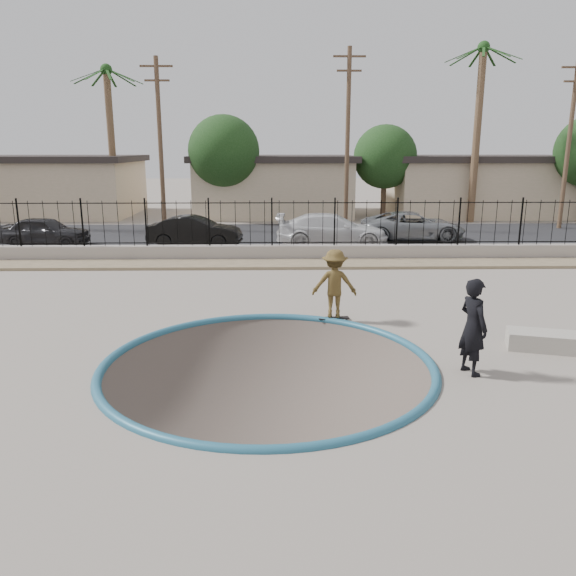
# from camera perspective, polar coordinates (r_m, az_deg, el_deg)

# --- Properties ---
(ground) EXTENTS (120.00, 120.00, 2.20)m
(ground) POSITION_cam_1_polar(r_m,az_deg,el_deg) (24.61, -1.57, 1.12)
(ground) COLOR gray
(ground) RESTS_ON ground
(bowl_pit) EXTENTS (6.84, 6.84, 1.80)m
(bowl_pit) POSITION_cam_1_polar(r_m,az_deg,el_deg) (11.84, -2.04, -7.86)
(bowl_pit) COLOR #4A3E38
(bowl_pit) RESTS_ON ground
(coping_ring) EXTENTS (7.04, 7.04, 0.20)m
(coping_ring) POSITION_cam_1_polar(r_m,az_deg,el_deg) (11.84, -2.04, -7.86)
(coping_ring) COLOR #245C76
(coping_ring) RESTS_ON ground
(rock_strip) EXTENTS (42.00, 1.60, 0.11)m
(rock_strip) POSITION_cam_1_polar(r_m,az_deg,el_deg) (21.63, -1.64, 2.43)
(rock_strip) COLOR tan
(rock_strip) RESTS_ON ground
(retaining_wall) EXTENTS (42.00, 0.45, 0.60)m
(retaining_wall) POSITION_cam_1_polar(r_m,az_deg,el_deg) (22.66, -1.62, 3.60)
(retaining_wall) COLOR #9F958C
(retaining_wall) RESTS_ON ground
(fence) EXTENTS (40.00, 0.04, 1.80)m
(fence) POSITION_cam_1_polar(r_m,az_deg,el_deg) (22.47, -1.64, 6.61)
(fence) COLOR black
(fence) RESTS_ON retaining_wall
(street) EXTENTS (90.00, 8.00, 0.04)m
(street) POSITION_cam_1_polar(r_m,az_deg,el_deg) (29.31, -1.52, 5.45)
(street) COLOR black
(street) RESTS_ON ground
(house_west) EXTENTS (11.60, 8.60, 3.90)m
(house_west) POSITION_cam_1_polar(r_m,az_deg,el_deg) (41.45, -22.98, 9.61)
(house_west) COLOR tan
(house_west) RESTS_ON ground
(house_center) EXTENTS (10.60, 8.60, 3.90)m
(house_center) POSITION_cam_1_polar(r_m,az_deg,el_deg) (38.56, -1.45, 10.45)
(house_center) COLOR tan
(house_center) RESTS_ON ground
(house_east) EXTENTS (12.60, 8.60, 3.90)m
(house_east) POSITION_cam_1_polar(r_m,az_deg,el_deg) (40.95, 18.86, 9.93)
(house_east) COLOR tan
(house_east) RESTS_ON ground
(palm_mid) EXTENTS (2.30, 2.30, 9.30)m
(palm_mid) POSITION_cam_1_polar(r_m,az_deg,el_deg) (37.47, -17.72, 16.93)
(palm_mid) COLOR brown
(palm_mid) RESTS_ON ground
(palm_right) EXTENTS (2.30, 2.30, 10.30)m
(palm_right) POSITION_cam_1_polar(r_m,az_deg,el_deg) (36.09, 18.92, 17.99)
(palm_right) COLOR brown
(palm_right) RESTS_ON ground
(utility_pole_left) EXTENTS (1.70, 0.24, 9.00)m
(utility_pole_left) POSITION_cam_1_polar(r_m,az_deg,el_deg) (31.60, -12.85, 14.26)
(utility_pole_left) COLOR #473323
(utility_pole_left) RESTS_ON ground
(utility_pole_mid) EXTENTS (1.70, 0.24, 9.50)m
(utility_pole_mid) POSITION_cam_1_polar(r_m,az_deg,el_deg) (31.22, 6.07, 15.00)
(utility_pole_mid) COLOR #473323
(utility_pole_mid) RESTS_ON ground
(utility_pole_right) EXTENTS (1.70, 0.24, 9.00)m
(utility_pole_right) POSITION_cam_1_polar(r_m,az_deg,el_deg) (34.78, 26.64, 13.11)
(utility_pole_right) COLOR #473323
(utility_pole_right) RESTS_ON ground
(street_tree_left) EXTENTS (4.32, 4.32, 6.36)m
(street_tree_left) POSITION_cam_1_polar(r_m,az_deg,el_deg) (35.13, -6.54, 13.62)
(street_tree_left) COLOR #473323
(street_tree_left) RESTS_ON ground
(street_tree_mid) EXTENTS (3.96, 3.96, 5.83)m
(street_tree_mid) POSITION_cam_1_polar(r_m,az_deg,el_deg) (36.62, 9.82, 12.98)
(street_tree_mid) COLOR #473323
(street_tree_mid) RESTS_ON ground
(skater) EXTENTS (1.20, 0.75, 1.79)m
(skater) POSITION_cam_1_polar(r_m,az_deg,el_deg) (14.63, 4.73, 0.08)
(skater) COLOR brown
(skater) RESTS_ON ground
(skateboard) EXTENTS (0.83, 0.29, 0.07)m
(skateboard) POSITION_cam_1_polar(r_m,az_deg,el_deg) (14.85, 4.67, -3.06)
(skateboard) COLOR black
(skateboard) RESTS_ON ground
(videographer) EXTENTS (0.69, 0.83, 1.96)m
(videographer) POSITION_cam_1_polar(r_m,az_deg,el_deg) (11.71, 18.29, -3.75)
(videographer) COLOR black
(videographer) RESTS_ON ground
(concrete_ledge) EXTENTS (1.73, 1.11, 0.40)m
(concrete_ledge) POSITION_cam_1_polar(r_m,az_deg,el_deg) (13.91, 24.63, -4.91)
(concrete_ledge) COLOR #9C968B
(concrete_ledge) RESTS_ON ground
(car_a) EXTENTS (4.02, 1.86, 1.34)m
(car_a) POSITION_cam_1_polar(r_m,az_deg,el_deg) (28.03, -23.46, 5.31)
(car_a) COLOR black
(car_a) RESTS_ON street
(car_b) EXTENTS (4.29, 1.82, 1.38)m
(car_b) POSITION_cam_1_polar(r_m,az_deg,el_deg) (25.92, -9.42, 5.70)
(car_b) COLOR black
(car_b) RESTS_ON street
(car_c) EXTENTS (5.16, 2.33, 1.47)m
(car_c) POSITION_cam_1_polar(r_m,az_deg,el_deg) (25.76, 4.49, 5.90)
(car_c) COLOR silver
(car_c) RESTS_ON street
(car_d) EXTENTS (4.98, 2.34, 1.38)m
(car_d) POSITION_cam_1_polar(r_m,az_deg,el_deg) (28.02, 12.56, 6.17)
(car_d) COLOR gray
(car_d) RESTS_ON street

